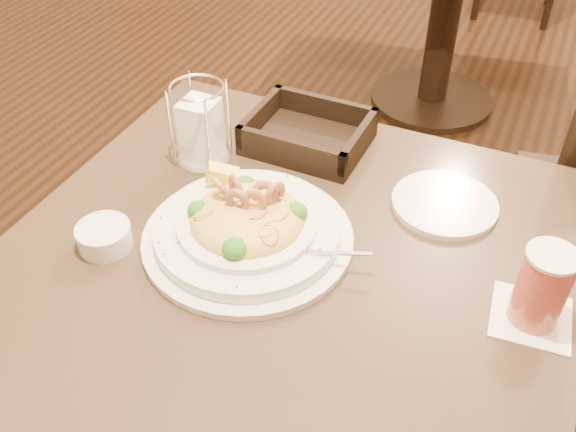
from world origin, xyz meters
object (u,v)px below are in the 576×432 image
at_px(drink_glass, 542,288).
at_px(napkin_caddy, 201,129).
at_px(side_plate, 445,204).
at_px(pasta_bowl, 247,226).
at_px(main_table, 284,352).
at_px(bread_basket, 308,135).
at_px(butter_ramekin, 104,237).

distance_m(drink_glass, napkin_caddy, 0.64).
bearing_deg(side_plate, pasta_bowl, -141.51).
bearing_deg(pasta_bowl, main_table, -17.08).
height_order(main_table, napkin_caddy, napkin_caddy).
bearing_deg(side_plate, napkin_caddy, -173.98).
relative_size(main_table, bread_basket, 3.98).
distance_m(main_table, napkin_caddy, 0.43).
relative_size(napkin_caddy, butter_ramekin, 1.81).
distance_m(bread_basket, side_plate, 0.30).
bearing_deg(main_table, drink_glass, 6.33).
height_order(pasta_bowl, napkin_caddy, napkin_caddy).
height_order(main_table, butter_ramekin, butter_ramekin).
distance_m(main_table, butter_ramekin, 0.38).
xyz_separation_m(main_table, side_plate, (0.20, 0.24, 0.24)).
bearing_deg(main_table, butter_ramekin, -163.62).
distance_m(bread_basket, napkin_caddy, 0.21).
height_order(bread_basket, side_plate, bread_basket).
height_order(drink_glass, butter_ramekin, drink_glass).
distance_m(pasta_bowl, napkin_caddy, 0.25).
height_order(main_table, side_plate, side_plate).
height_order(pasta_bowl, butter_ramekin, pasta_bowl).
height_order(napkin_caddy, butter_ramekin, napkin_caddy).
height_order(main_table, pasta_bowl, pasta_bowl).
bearing_deg(napkin_caddy, side_plate, 6.02).
bearing_deg(butter_ramekin, napkin_caddy, 84.67).
height_order(main_table, drink_glass, drink_glass).
xyz_separation_m(bread_basket, napkin_caddy, (-0.16, -0.13, 0.05)).
relative_size(main_table, napkin_caddy, 5.66).
relative_size(main_table, pasta_bowl, 2.37).
height_order(drink_glass, napkin_caddy, napkin_caddy).
xyz_separation_m(bread_basket, butter_ramekin, (-0.19, -0.40, -0.00)).
bearing_deg(pasta_bowl, napkin_caddy, 136.66).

